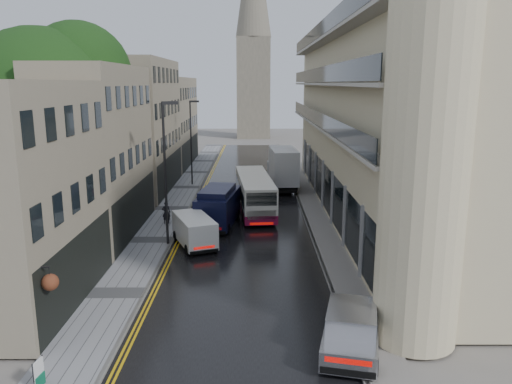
{
  "coord_description": "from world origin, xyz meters",
  "views": [
    {
      "loc": [
        0.79,
        -11.52,
        10.0
      ],
      "look_at": [
        0.84,
        18.0,
        3.53
      ],
      "focal_mm": 35.0,
      "sensor_mm": 36.0,
      "label": 1
    }
  ],
  "objects_px": {
    "white_van": "(187,239)",
    "pedestrian": "(166,213)",
    "cream_bus": "(244,202)",
    "tree_far": "(109,126)",
    "lamp_post_far": "(191,143)",
    "estate_sign": "(39,374)",
    "white_lorry": "(274,172)",
    "lamp_post_near": "(165,175)",
    "navy_van": "(197,212)",
    "tree_near": "(45,132)",
    "silver_hatchback": "(323,347)"
  },
  "relations": [
    {
      "from": "cream_bus",
      "to": "navy_van",
      "type": "distance_m",
      "value": 4.28
    },
    {
      "from": "pedestrian",
      "to": "silver_hatchback",
      "type": "bearing_deg",
      "value": 106.35
    },
    {
      "from": "silver_hatchback",
      "to": "tree_far",
      "type": "bearing_deg",
      "value": 131.61
    },
    {
      "from": "silver_hatchback",
      "to": "cream_bus",
      "type": "bearing_deg",
      "value": 112.67
    },
    {
      "from": "tree_far",
      "to": "cream_bus",
      "type": "relative_size",
      "value": 1.21
    },
    {
      "from": "lamp_post_near",
      "to": "lamp_post_far",
      "type": "height_order",
      "value": "lamp_post_near"
    },
    {
      "from": "cream_bus",
      "to": "lamp_post_near",
      "type": "relative_size",
      "value": 1.18
    },
    {
      "from": "white_lorry",
      "to": "silver_hatchback",
      "type": "relative_size",
      "value": 1.67
    },
    {
      "from": "tree_near",
      "to": "estate_sign",
      "type": "height_order",
      "value": "tree_near"
    },
    {
      "from": "cream_bus",
      "to": "pedestrian",
      "type": "distance_m",
      "value": 5.64
    },
    {
      "from": "cream_bus",
      "to": "lamp_post_far",
      "type": "xyz_separation_m",
      "value": [
        -5.43,
        13.18,
        2.78
      ]
    },
    {
      "from": "tree_far",
      "to": "cream_bus",
      "type": "xyz_separation_m",
      "value": [
        12.14,
        -8.97,
        -4.8
      ]
    },
    {
      "from": "tree_far",
      "to": "lamp_post_near",
      "type": "xyz_separation_m",
      "value": [
        7.5,
        -14.61,
        -1.73
      ]
    },
    {
      "from": "cream_bus",
      "to": "lamp_post_far",
      "type": "bearing_deg",
      "value": 106.93
    },
    {
      "from": "lamp_post_near",
      "to": "navy_van",
      "type": "bearing_deg",
      "value": 34.58
    },
    {
      "from": "pedestrian",
      "to": "estate_sign",
      "type": "height_order",
      "value": "pedestrian"
    },
    {
      "from": "lamp_post_far",
      "to": "estate_sign",
      "type": "height_order",
      "value": "lamp_post_far"
    },
    {
      "from": "cream_bus",
      "to": "white_lorry",
      "type": "distance_m",
      "value": 9.89
    },
    {
      "from": "white_lorry",
      "to": "navy_van",
      "type": "xyz_separation_m",
      "value": [
        -5.62,
        -12.51,
        -0.53
      ]
    },
    {
      "from": "estate_sign",
      "to": "navy_van",
      "type": "bearing_deg",
      "value": 87.69
    },
    {
      "from": "white_van",
      "to": "pedestrian",
      "type": "distance_m",
      "value": 6.82
    },
    {
      "from": "silver_hatchback",
      "to": "navy_van",
      "type": "xyz_separation_m",
      "value": [
        -6.32,
        16.53,
        0.6
      ]
    },
    {
      "from": "white_lorry",
      "to": "tree_near",
      "type": "bearing_deg",
      "value": -141.85
    },
    {
      "from": "white_lorry",
      "to": "navy_van",
      "type": "bearing_deg",
      "value": -118.18
    },
    {
      "from": "cream_bus",
      "to": "lamp_post_near",
      "type": "xyz_separation_m",
      "value": [
        -4.64,
        -5.64,
        3.08
      ]
    },
    {
      "from": "tree_near",
      "to": "white_lorry",
      "type": "height_order",
      "value": "tree_near"
    },
    {
      "from": "tree_near",
      "to": "white_lorry",
      "type": "distance_m",
      "value": 20.81
    },
    {
      "from": "tree_far",
      "to": "white_lorry",
      "type": "height_order",
      "value": "tree_far"
    },
    {
      "from": "tree_far",
      "to": "navy_van",
      "type": "distance_m",
      "value": 15.74
    },
    {
      "from": "tree_far",
      "to": "pedestrian",
      "type": "xyz_separation_m",
      "value": [
        6.62,
        -10.0,
        -5.31
      ]
    },
    {
      "from": "navy_van",
      "to": "pedestrian",
      "type": "height_order",
      "value": "navy_van"
    },
    {
      "from": "white_lorry",
      "to": "silver_hatchback",
      "type": "distance_m",
      "value": 29.08
    },
    {
      "from": "lamp_post_far",
      "to": "estate_sign",
      "type": "distance_m",
      "value": 34.12
    },
    {
      "from": "silver_hatchback",
      "to": "lamp_post_near",
      "type": "height_order",
      "value": "lamp_post_near"
    },
    {
      "from": "tree_far",
      "to": "white_van",
      "type": "height_order",
      "value": "tree_far"
    },
    {
      "from": "white_van",
      "to": "white_lorry",
      "type": "bearing_deg",
      "value": 49.41
    },
    {
      "from": "white_lorry",
      "to": "lamp_post_near",
      "type": "relative_size",
      "value": 0.86
    },
    {
      "from": "lamp_post_near",
      "to": "cream_bus",
      "type": "bearing_deg",
      "value": 25.58
    },
    {
      "from": "lamp_post_far",
      "to": "estate_sign",
      "type": "relative_size",
      "value": 8.52
    },
    {
      "from": "cream_bus",
      "to": "silver_hatchback",
      "type": "relative_size",
      "value": 2.28
    },
    {
      "from": "cream_bus",
      "to": "pedestrian",
      "type": "height_order",
      "value": "cream_bus"
    },
    {
      "from": "cream_bus",
      "to": "white_lorry",
      "type": "relative_size",
      "value": 1.36
    },
    {
      "from": "white_lorry",
      "to": "silver_hatchback",
      "type": "height_order",
      "value": "white_lorry"
    },
    {
      "from": "tree_near",
      "to": "lamp_post_far",
      "type": "bearing_deg",
      "value": 67.84
    },
    {
      "from": "pedestrian",
      "to": "lamp_post_far",
      "type": "height_order",
      "value": "lamp_post_far"
    },
    {
      "from": "white_van",
      "to": "lamp_post_near",
      "type": "bearing_deg",
      "value": 107.51
    },
    {
      "from": "tree_near",
      "to": "silver_hatchback",
      "type": "height_order",
      "value": "tree_near"
    },
    {
      "from": "tree_far",
      "to": "navy_van",
      "type": "xyz_separation_m",
      "value": [
        9.07,
        -11.95,
        -4.76
      ]
    },
    {
      "from": "silver_hatchback",
      "to": "pedestrian",
      "type": "distance_m",
      "value": 20.46
    },
    {
      "from": "tree_near",
      "to": "tree_far",
      "type": "xyz_separation_m",
      "value": [
        0.3,
        13.0,
        -0.72
      ]
    }
  ]
}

